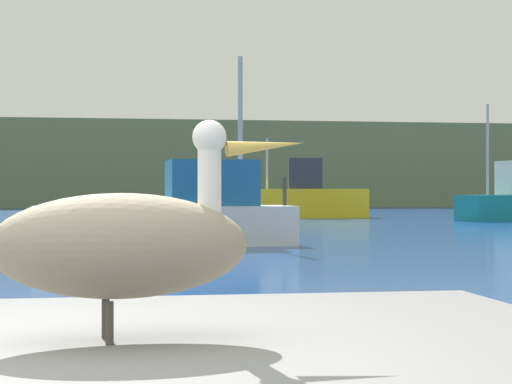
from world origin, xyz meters
TOP-DOWN VIEW (x-y plane):
  - hillside_backdrop at (0.00, 75.86)m, footprint 140.00×11.29m
  - pelican at (0.60, 0.44)m, footprint 1.21×0.53m
  - fishing_boat_yellow at (10.28, 41.81)m, footprint 6.56×3.06m
  - fishing_boat_white at (2.17, 19.35)m, footprint 6.40×2.32m
  - mooring_buoy at (-0.10, 13.66)m, footprint 0.66×0.66m

SIDE VIEW (x-z plane):
  - mooring_buoy at x=-0.10m, z-range 0.00..0.66m
  - fishing_boat_white at x=2.17m, z-range -1.60..3.09m
  - fishing_boat_yellow at x=10.28m, z-range -1.01..2.99m
  - pelican at x=0.60m, z-range 0.72..1.55m
  - hillside_backdrop at x=0.00m, z-range 0.00..7.15m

